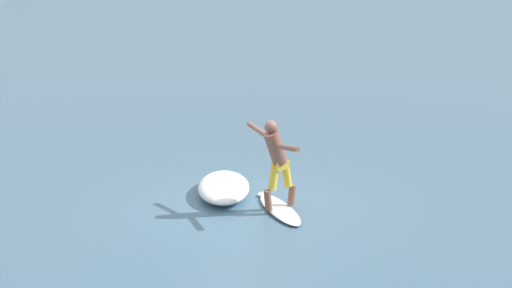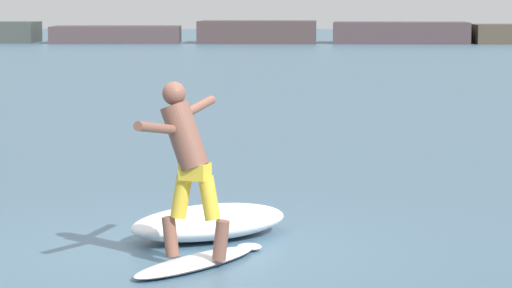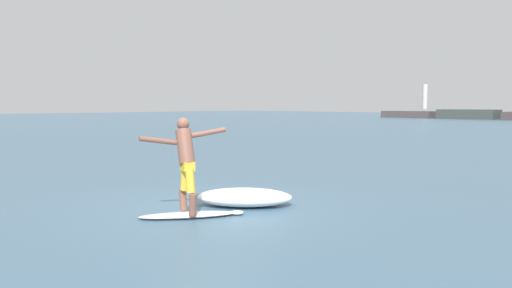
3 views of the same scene
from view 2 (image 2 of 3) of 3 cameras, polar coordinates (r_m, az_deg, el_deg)
The scene contains 5 objects.
ground_plane at distance 12.25m, azimuth -3.49°, elevation -5.12°, with size 200.00×200.00×0.00m, color #466981.
rock_jetty_breakwater at distance 74.01m, azimuth 4.77°, elevation 5.24°, with size 68.04×5.12×4.81m.
surfboard at distance 11.64m, azimuth -2.77°, elevation -5.55°, with size 1.35×1.78×0.21m.
surfer at distance 11.48m, azimuth -3.28°, elevation -0.52°, with size 0.85×1.54×1.69m.
wave_foam_at_tail at distance 12.95m, azimuth -2.21°, elevation -3.69°, with size 2.08×1.98×0.34m.
Camera 2 is at (1.25, -11.93, 2.51)m, focal length 85.00 mm.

